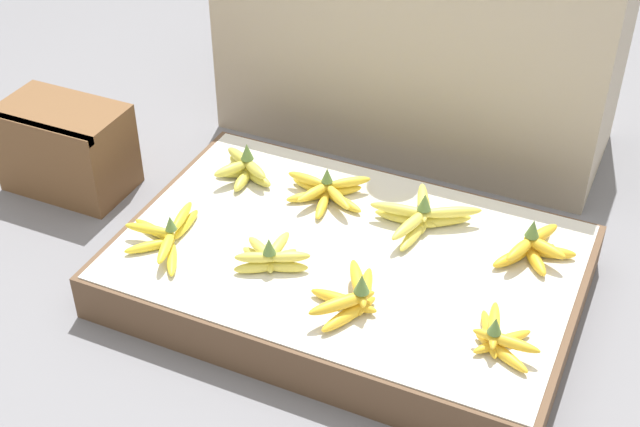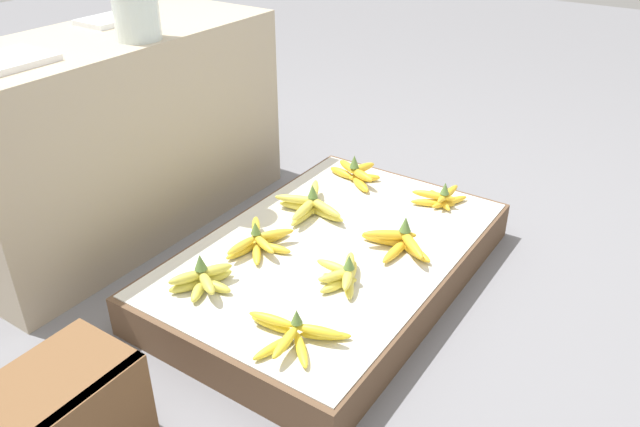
{
  "view_description": "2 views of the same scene",
  "coord_description": "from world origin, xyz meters",
  "views": [
    {
      "loc": [
        0.66,
        -1.63,
        1.56
      ],
      "look_at": [
        -0.11,
        0.06,
        0.17
      ],
      "focal_mm": 50.0,
      "sensor_mm": 36.0,
      "label": 1
    },
    {
      "loc": [
        -1.4,
        -0.89,
        1.21
      ],
      "look_at": [
        0.03,
        0.06,
        0.21
      ],
      "focal_mm": 35.0,
      "sensor_mm": 36.0,
      "label": 2
    }
  ],
  "objects": [
    {
      "name": "ground_plane",
      "position": [
        0.0,
        0.0,
        0.0
      ],
      "size": [
        10.0,
        10.0,
        0.0
      ],
      "primitive_type": "plane",
      "color": "slate"
    },
    {
      "name": "banana_bunch_front_right",
      "position": [
        0.44,
        -0.18,
        0.16
      ],
      "size": [
        0.17,
        0.17,
        0.1
      ],
      "color": "gold",
      "rests_on": "display_platform"
    },
    {
      "name": "banana_bunch_front_midleft",
      "position": [
        -0.15,
        -0.14,
        0.16
      ],
      "size": [
        0.19,
        0.17,
        0.1
      ],
      "color": "#DBCC4C",
      "rests_on": "display_platform"
    },
    {
      "name": "banana_bunch_middle_midright",
      "position": [
        0.13,
        0.17,
        0.16
      ],
      "size": [
        0.28,
        0.27,
        0.11
      ],
      "color": "#DBCC4C",
      "rests_on": "display_platform"
    },
    {
      "name": "banana_bunch_front_midright",
      "position": [
        0.09,
        -0.19,
        0.16
      ],
      "size": [
        0.17,
        0.26,
        0.11
      ],
      "color": "gold",
      "rests_on": "display_platform"
    },
    {
      "name": "back_vendor_table",
      "position": [
        -0.11,
        0.83,
        0.35
      ],
      "size": [
        1.21,
        0.49,
        0.7
      ],
      "color": "tan",
      "rests_on": "ground_plane"
    },
    {
      "name": "banana_bunch_middle_right",
      "position": [
        0.43,
        0.17,
        0.16
      ],
      "size": [
        0.19,
        0.23,
        0.11
      ],
      "color": "gold",
      "rests_on": "display_platform"
    },
    {
      "name": "display_platform",
      "position": [
        0.0,
        0.0,
        0.07
      ],
      "size": [
        1.16,
        0.76,
        0.13
      ],
      "color": "brown",
      "rests_on": "ground_plane"
    },
    {
      "name": "glass_jar",
      "position": [
        -0.08,
        0.67,
        0.81
      ],
      "size": [
        0.15,
        0.15,
        0.22
      ],
      "color": "silver",
      "rests_on": "back_vendor_table"
    },
    {
      "name": "banana_bunch_front_left",
      "position": [
        -0.44,
        -0.16,
        0.16
      ],
      "size": [
        0.22,
        0.27,
        0.09
      ],
      "color": "yellow",
      "rests_on": "display_platform"
    },
    {
      "name": "banana_bunch_middle_left",
      "position": [
        -0.4,
        0.18,
        0.16
      ],
      "size": [
        0.19,
        0.16,
        0.11
      ],
      "color": "gold",
      "rests_on": "display_platform"
    },
    {
      "name": "banana_bunch_middle_midleft",
      "position": [
        -0.14,
        0.18,
        0.16
      ],
      "size": [
        0.24,
        0.21,
        0.1
      ],
      "color": "gold",
      "rests_on": "display_platform"
    },
    {
      "name": "foam_tray_dark",
      "position": [
        0.03,
        0.93,
        0.71
      ],
      "size": [
        0.22,
        0.15,
        0.02
      ],
      "color": "white",
      "rests_on": "back_vendor_table"
    }
  ]
}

